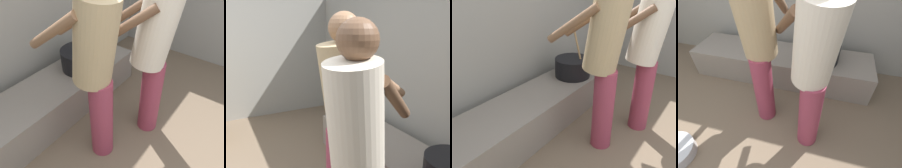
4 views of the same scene
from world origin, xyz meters
The scene contains 4 objects.
hearth_ledge centered at (0.21, 1.73, 0.20)m, with size 2.45×0.60×0.40m, color slate.
cooking_pot_main centered at (0.76, 1.70, 0.51)m, with size 0.44×0.44×0.69m.
cook_in_tan_shirt centered at (0.26, 1.03, 0.96)m, with size 0.37×0.70×1.67m.
cook_in_cream_shirt centered at (0.76, 0.83, 0.93)m, with size 0.62×0.74×1.62m.
Camera 4 is at (0.85, -0.14, 1.65)m, focal length 27.01 mm.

